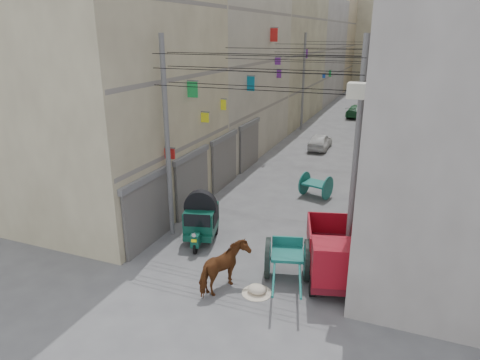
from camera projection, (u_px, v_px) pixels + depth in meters
The scene contains 18 objects.
ground at pixel (175, 348), 11.48m from camera, with size 140.00×140.00×0.00m, color #4C4C4F.
building_row_left at pixel (276, 49), 42.11m from camera, with size 8.00×62.00×14.00m.
building_row_right at pixel (455, 52), 36.49m from camera, with size 8.00×62.00×14.00m.
end_cap_building at pixel (385, 42), 67.24m from camera, with size 22.00×10.00×13.00m, color #B5AD8E.
shutters_left at pixel (210, 169), 21.47m from camera, with size 0.18×14.40×2.88m.
signboards at pixel (332, 103), 29.36m from camera, with size 8.22×40.52×5.67m.
ac_units at pixel (373, 50), 14.49m from camera, with size 0.70×6.55×3.35m.
utility_poles at pixel (318, 105), 25.08m from camera, with size 7.40×22.20×8.00m.
overhead_cables at pixel (311, 58), 21.90m from camera, with size 7.40×22.52×1.12m.
auto_rickshaw at pixel (201, 218), 17.14m from camera, with size 1.70×2.38×1.62m.
tonga_cart at pixel (287, 258), 14.54m from camera, with size 1.98×3.35×1.42m.
mini_truck at pixel (333, 260), 14.09m from camera, with size 2.37×3.69×1.92m.
second_cart at pixel (316, 185), 21.80m from camera, with size 1.64×1.53×1.22m.
feed_sack at pixel (257, 289), 13.82m from camera, with size 0.61×0.49×0.30m, color beige.
horse at pixel (224, 268), 13.81m from camera, with size 0.86×1.89×1.59m, color brown.
distant_car_white at pixel (320, 141), 30.87m from camera, with size 1.36×3.37×1.15m, color silver.
distant_car_grey at pixel (364, 121), 37.57m from camera, with size 1.27×3.63×1.20m, color #555956.
distant_car_green at pixel (358, 111), 42.61m from camera, with size 1.69×4.15×1.20m, color #1F5A32.
Camera 1 is at (5.10, -8.05, 8.01)m, focal length 32.00 mm.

